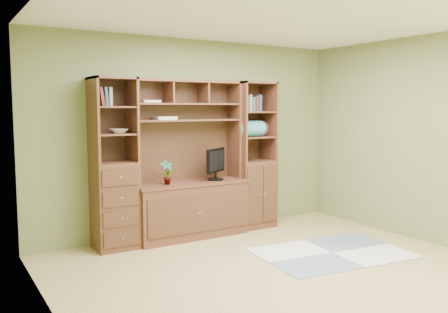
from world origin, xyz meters
TOP-DOWN VIEW (x-y plane):
  - room at (0.00, 0.00)m, footprint 4.60×4.10m
  - center_hutch at (-0.19, 1.73)m, footprint 1.54×0.53m
  - left_tower at (-1.19, 1.77)m, footprint 0.50×0.45m
  - right_tower at (0.83, 1.77)m, footprint 0.55×0.45m
  - rug at (0.88, 0.23)m, footprint 1.83×1.33m
  - monitor at (0.17, 1.70)m, footprint 0.51×0.43m
  - orchid at (-0.54, 1.70)m, footprint 0.16×0.11m
  - magazines at (-0.50, 1.82)m, footprint 0.26×0.19m
  - bowl at (-1.13, 1.77)m, footprint 0.21×0.21m
  - blanket_teal at (0.74, 1.73)m, footprint 0.38×0.22m
  - blanket_red at (0.97, 1.85)m, footprint 0.38×0.21m

SIDE VIEW (x-z plane):
  - rug at x=0.88m, z-range 0.00..0.01m
  - orchid at x=-0.54m, z-range 0.73..1.04m
  - monitor at x=0.17m, z-range 0.73..1.31m
  - center_hutch at x=-0.19m, z-range 0.00..2.05m
  - left_tower at x=-1.19m, z-range 0.00..2.05m
  - right_tower at x=0.83m, z-range 0.00..2.05m
  - room at x=0.00m, z-range -0.02..2.62m
  - blanket_red at x=0.97m, z-range 1.29..1.50m
  - blanket_teal at x=0.74m, z-range 1.29..1.51m
  - bowl at x=-1.13m, z-range 1.39..1.44m
  - magazines at x=-0.50m, z-range 1.54..1.58m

